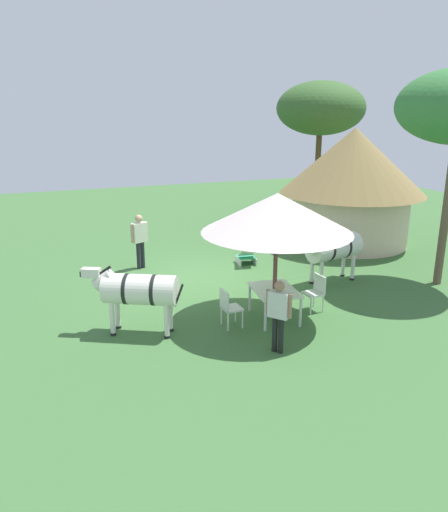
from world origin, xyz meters
TOP-DOWN VIEW (x-y plane):
  - ground_plane at (0.00, 0.00)m, footprint 36.00×36.00m
  - thatched_hut at (-1.94, 6.29)m, footprint 5.14×5.14m
  - shade_umbrella at (3.28, 0.72)m, footprint 3.44×3.44m
  - patio_dining_table at (3.28, 0.72)m, footprint 1.40×1.10m
  - patio_chair_near_hut at (3.35, -0.46)m, footprint 0.46×0.44m
  - patio_chair_near_lawn at (3.18, 1.91)m, footprint 0.47×0.46m
  - guest_beside_umbrella at (4.82, 0.05)m, footprint 0.45×0.41m
  - standing_watcher at (-1.63, -1.47)m, footprint 0.37×0.57m
  - striped_lounge_chair at (-0.83, 1.76)m, footprint 0.87×0.64m
  - zebra_nearest_camera at (2.94, -2.42)m, footprint 1.33×2.08m
  - zebra_by_umbrella at (1.54, 3.38)m, footprint 0.98×2.26m
  - acacia_tree_right_background at (-6.37, 7.52)m, footprint 3.82×3.82m

SIDE VIEW (x-z plane):
  - ground_plane at x=0.00m, z-range 0.00..0.00m
  - striped_lounge_chair at x=-0.83m, z-range -0.06..0.57m
  - patio_chair_near_hut at x=3.35m, z-range 0.07..0.97m
  - patio_chair_near_lawn at x=3.18m, z-range 0.07..0.97m
  - patio_dining_table at x=3.28m, z-range 0.29..1.03m
  - guest_beside_umbrella at x=4.82m, z-range 0.16..1.71m
  - zebra_by_umbrella at x=1.54m, z-range 0.24..1.80m
  - zebra_nearest_camera at x=2.94m, z-range 0.24..1.80m
  - standing_watcher at x=-1.63m, z-range 0.17..1.87m
  - thatched_hut at x=-1.94m, z-range 0.21..4.36m
  - shade_umbrella at x=3.28m, z-range 1.06..4.07m
  - acacia_tree_right_background at x=-6.37m, z-range 1.79..7.70m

